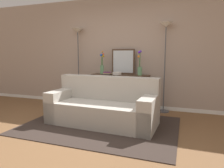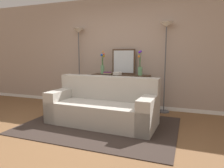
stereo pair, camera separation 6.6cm
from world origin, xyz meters
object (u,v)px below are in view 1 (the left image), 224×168
at_px(wall_mirror, 123,62).
at_px(vase_short_flowers, 140,68).
at_px(vase_tall_flowers, 102,65).
at_px(floor_lamp_left, 78,45).
at_px(couch, 103,107).
at_px(book_row_under_console, 106,105).
at_px(book_stack, 107,73).
at_px(floor_lamp_right, 166,42).
at_px(console_table, 120,86).
at_px(fruit_bowl, 117,73).

height_order(wall_mirror, vase_short_flowers, wall_mirror).
bearing_deg(vase_tall_flowers, floor_lamp_left, 175.59).
distance_m(couch, book_row_under_console, 1.19).
bearing_deg(book_stack, floor_lamp_right, 7.84).
xyz_separation_m(floor_lamp_right, vase_tall_flowers, (-1.49, -0.05, -0.52)).
distance_m(floor_lamp_left, floor_lamp_right, 2.17).
relative_size(console_table, book_row_under_console, 3.23).
distance_m(console_table, book_stack, 0.42).
relative_size(wall_mirror, vase_tall_flowers, 1.07).
distance_m(floor_lamp_left, book_stack, 1.11).
xyz_separation_m(vase_tall_flowers, book_row_under_console, (0.12, -0.04, -0.99)).
bearing_deg(fruit_bowl, floor_lamp_right, 10.07).
height_order(console_table, fruit_bowl, fruit_bowl).
height_order(floor_lamp_left, floor_lamp_right, floor_lamp_right).
height_order(floor_lamp_left, vase_short_flowers, floor_lamp_left).
distance_m(wall_mirror, fruit_bowl, 0.36).
xyz_separation_m(couch, floor_lamp_left, (-1.17, 1.20, 1.22)).
height_order(floor_lamp_right, vase_short_flowers, floor_lamp_right).
bearing_deg(fruit_bowl, vase_short_flowers, 8.89).
bearing_deg(couch, fruit_bowl, 93.48).
relative_size(floor_lamp_left, vase_tall_flowers, 3.49).
bearing_deg(vase_tall_flowers, book_stack, -35.68).
relative_size(vase_short_flowers, book_row_under_console, 1.32).
bearing_deg(book_stack, vase_short_flowers, 5.45).
bearing_deg(vase_short_flowers, vase_tall_flowers, 176.71).
xyz_separation_m(console_table, floor_lamp_left, (-1.15, 0.09, 0.96)).
xyz_separation_m(fruit_bowl, book_row_under_console, (-0.31, 0.10, -0.81)).
xyz_separation_m(floor_lamp_left, fruit_bowl, (1.11, -0.19, -0.67)).
bearing_deg(floor_lamp_left, fruit_bowl, -9.60).
bearing_deg(couch, wall_mirror, 89.23).
bearing_deg(floor_lamp_right, floor_lamp_left, 180.00).
height_order(floor_lamp_right, book_row_under_console, floor_lamp_right).
bearing_deg(wall_mirror, book_row_under_console, -160.93).
distance_m(couch, console_table, 1.13).
bearing_deg(vase_short_flowers, couch, -112.65).
height_order(floor_lamp_right, vase_tall_flowers, floor_lamp_right).
distance_m(couch, floor_lamp_left, 2.07).
distance_m(couch, wall_mirror, 1.48).
relative_size(vase_short_flowers, book_stack, 2.71).
bearing_deg(wall_mirror, floor_lamp_left, -178.00).
height_order(couch, floor_lamp_right, floor_lamp_right).
height_order(floor_lamp_right, fruit_bowl, floor_lamp_right).
height_order(fruit_bowl, book_stack, fruit_bowl).
relative_size(wall_mirror, vase_short_flowers, 1.06).
bearing_deg(fruit_bowl, couch, -86.52).
relative_size(console_table, fruit_bowl, 6.67).
xyz_separation_m(wall_mirror, fruit_bowl, (-0.08, -0.23, -0.27)).
height_order(console_table, floor_lamp_left, floor_lamp_left).
xyz_separation_m(vase_short_flowers, fruit_bowl, (-0.52, -0.08, -0.14)).
bearing_deg(console_table, book_stack, -163.40).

